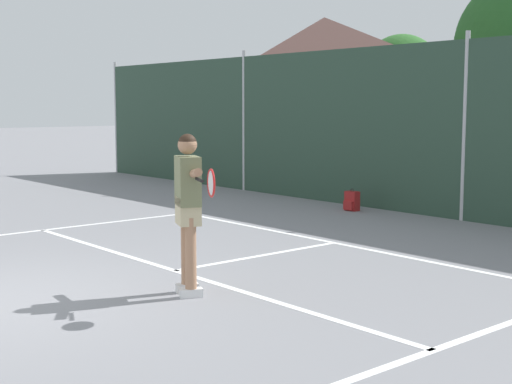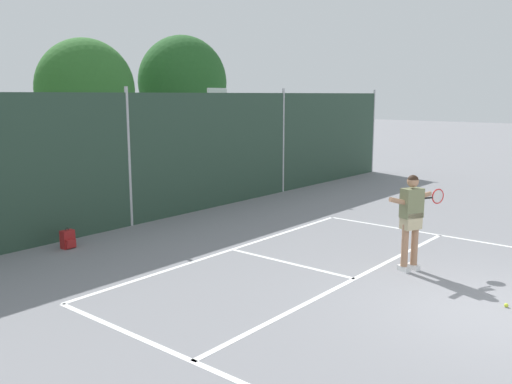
% 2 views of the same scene
% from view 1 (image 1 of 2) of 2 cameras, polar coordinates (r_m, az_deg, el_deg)
% --- Properties ---
extents(court_markings, '(8.30, 11.10, 0.01)m').
position_cam_1_polar(court_markings, '(8.84, -16.34, -7.67)').
color(court_markings, white).
rests_on(court_markings, ground).
extents(chainlink_fence, '(26.09, 0.09, 3.53)m').
position_cam_1_polar(chainlink_fence, '(14.17, 16.05, 4.63)').
color(chainlink_fence, '#284233').
rests_on(chainlink_fence, ground).
extents(clubhouse_building, '(6.95, 5.23, 4.71)m').
position_cam_1_polar(clubhouse_building, '(21.72, 5.31, 7.53)').
color(clubhouse_building, beige).
rests_on(clubhouse_building, ground).
extents(tennis_player, '(1.38, 0.54, 1.85)m').
position_cam_1_polar(tennis_player, '(8.28, -5.32, -0.58)').
color(tennis_player, silver).
rests_on(tennis_player, ground).
extents(backpack_red, '(0.29, 0.25, 0.46)m').
position_cam_1_polar(backpack_red, '(15.15, 7.51, -0.73)').
color(backpack_red, maroon).
rests_on(backpack_red, ground).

